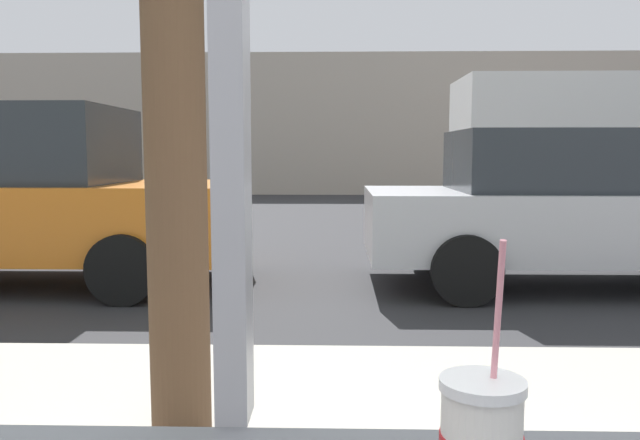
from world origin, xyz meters
The scene contains 5 objects.
ground_plane centered at (0.00, 8.00, 0.00)m, with size 60.00×60.00×0.00m, color #2D2D30.
building_facade_far centered at (0.00, 19.98, 2.25)m, with size 28.00×1.20×4.49m, color #A89E8E.
parked_car_orange centered at (-3.22, 5.54, 0.91)m, with size 4.65×2.02×1.82m.
parked_car_silver centered at (2.62, 5.54, 0.81)m, with size 4.39×1.90×1.58m.
box_truck centered at (5.85, 11.51, 1.54)m, with size 6.86×2.44×2.77m.
Camera 1 is at (0.16, -0.88, 1.36)m, focal length 35.53 mm.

